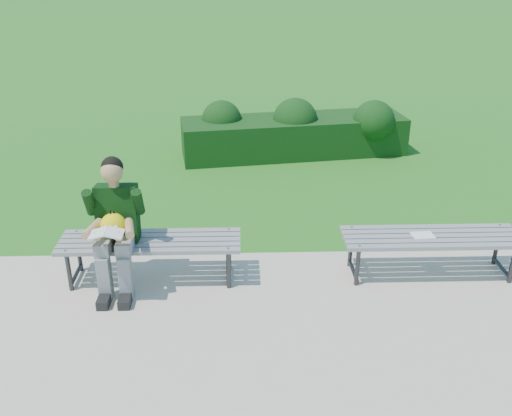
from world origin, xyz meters
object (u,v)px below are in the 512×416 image
object	(u,v)px
paper_sheet	(423,235)
seated_boy	(115,222)
bench_right	(432,240)
bench_left	(150,245)
hedge	(295,131)

from	to	relation	value
paper_sheet	seated_boy	bearing A→B (deg)	-177.99
bench_right	paper_sheet	distance (m)	0.12
bench_left	paper_sheet	distance (m)	2.74
bench_left	bench_right	distance (m)	2.84
seated_boy	paper_sheet	world-z (taller)	seated_boy
bench_left	hedge	bearing A→B (deg)	65.02
seated_boy	hedge	bearing A→B (deg)	62.08
hedge	bench_right	distance (m)	4.02
bench_left	paper_sheet	bearing A→B (deg)	0.24
hedge	seated_boy	distance (m)	4.53
bench_right	paper_sheet	bearing A→B (deg)	180.00
bench_right	seated_boy	xyz separation A→B (m)	(-3.14, -0.11, 0.30)
hedge	seated_boy	world-z (taller)	seated_boy
bench_left	paper_sheet	size ratio (longest dim) A/B	7.76
bench_left	bench_right	bearing A→B (deg)	0.23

